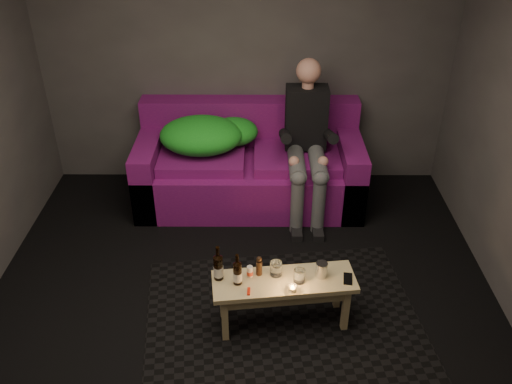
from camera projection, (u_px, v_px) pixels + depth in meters
floor at (241, 329)px, 3.98m from camera, size 4.50×4.50×0.00m
room at (239, 95)px, 3.50m from camera, size 4.50×4.50×4.50m
rug at (282, 317)px, 4.08m from camera, size 2.19×1.71×0.01m
sofa at (250, 167)px, 5.34m from camera, size 2.15×0.97×0.93m
green_blanket at (207, 135)px, 5.14m from camera, size 0.95×0.65×0.32m
person at (307, 138)px, 4.97m from camera, size 0.39×0.89×1.44m
coffee_table at (284, 288)px, 3.86m from camera, size 1.05×0.44×0.42m
beer_bottle_a at (218, 267)px, 3.78m from camera, size 0.07×0.07×0.28m
beer_bottle_b at (237, 273)px, 3.74m from camera, size 0.06×0.06×0.25m
salt_shaker at (250, 271)px, 3.83m from camera, size 0.04×0.04×0.09m
pepper_mill at (259, 268)px, 3.84m from camera, size 0.05×0.05×0.12m
tumbler_back at (276, 269)px, 3.84m from camera, size 0.11×0.11×0.11m
tealight at (292, 288)px, 3.71m from camera, size 0.06×0.06×0.04m
tumbler_front at (299, 276)px, 3.78m from camera, size 0.10×0.10×0.10m
steel_cup at (322, 270)px, 3.82m from camera, size 0.11×0.11×0.12m
smartphone at (348, 279)px, 3.82m from camera, size 0.08×0.13×0.01m
red_lighter at (249, 291)px, 3.71m from camera, size 0.02×0.07×0.01m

